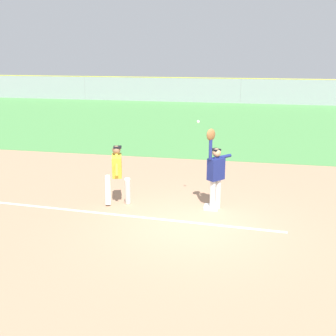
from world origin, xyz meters
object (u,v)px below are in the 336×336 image
(parked_car_white, at_px, (126,89))
(parked_car_blue, at_px, (177,90))
(parked_car_green, at_px, (233,91))
(first_base, at_px, (211,207))
(fielder, at_px, (215,170))
(runner, at_px, (117,171))
(parked_car_red, at_px, (298,92))
(baseball, at_px, (198,122))

(parked_car_white, xyz_separation_m, parked_car_blue, (5.00, -0.31, 0.00))
(parked_car_blue, distance_m, parked_car_green, 5.26)
(first_base, distance_m, parked_car_blue, 29.43)
(fielder, bearing_deg, parked_car_white, -27.30)
(fielder, relative_size, runner, 1.33)
(parked_car_blue, bearing_deg, parked_car_red, -5.13)
(parked_car_green, bearing_deg, fielder, -84.83)
(parked_car_white, bearing_deg, fielder, -65.13)
(fielder, distance_m, runner, 2.73)
(first_base, relative_size, baseball, 5.14)
(first_base, height_order, parked_car_green, parked_car_green)
(parked_car_red, bearing_deg, parked_car_white, 178.32)
(first_base, height_order, parked_car_red, parked_car_red)
(first_base, relative_size, parked_car_red, 0.09)
(parked_car_white, distance_m, parked_car_red, 15.94)
(first_base, distance_m, fielder, 1.08)
(fielder, xyz_separation_m, parked_car_blue, (-6.50, 28.73, -0.45))
(fielder, height_order, parked_car_green, fielder)
(runner, distance_m, baseball, 2.64)
(fielder, xyz_separation_m, parked_car_red, (4.43, 28.69, -0.45))
(parked_car_green, bearing_deg, baseball, -85.88)
(parked_car_white, height_order, parked_car_blue, same)
(parked_car_red, bearing_deg, runner, -104.28)
(parked_car_white, xyz_separation_m, parked_car_green, (10.26, -0.41, 0.00))
(parked_car_green, bearing_deg, parked_car_red, 3.16)
(baseball, bearing_deg, fielder, -30.81)
(parked_car_blue, height_order, parked_car_green, same)
(fielder, bearing_deg, first_base, 27.05)
(parked_car_white, relative_size, parked_car_red, 1.02)
(parked_car_blue, xyz_separation_m, parked_car_green, (5.26, -0.09, 0.00))
(first_base, bearing_deg, parked_car_green, 92.31)
(runner, height_order, baseball, baseball)
(baseball, bearing_deg, parked_car_red, 80.08)
(fielder, distance_m, parked_car_green, 28.67)
(first_base, distance_m, parked_car_red, 29.03)
(parked_car_blue, distance_m, parked_car_red, 10.93)
(runner, bearing_deg, parked_car_white, 89.82)
(baseball, bearing_deg, runner, -166.20)
(fielder, height_order, parked_car_white, fielder)
(baseball, bearing_deg, parked_car_blue, 101.86)
(runner, bearing_deg, first_base, -11.70)
(baseball, distance_m, parked_car_red, 28.85)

